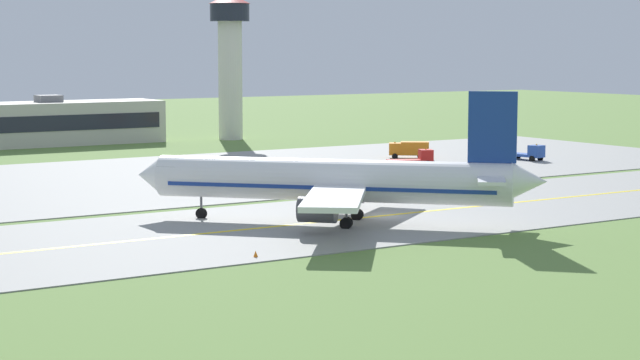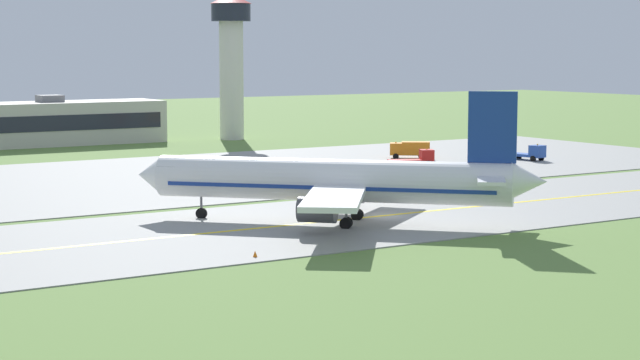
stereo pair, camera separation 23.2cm
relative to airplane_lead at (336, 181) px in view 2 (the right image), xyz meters
The scene contains 11 objects.
ground_plane 7.70m from the airplane_lead, 12.25° to the left, with size 500.00×500.00×0.00m, color olive.
taxiway_strip 7.67m from the airplane_lead, 12.25° to the left, with size 240.00×28.00×0.10m, color gray.
apron_pad 46.53m from the airplane_lead, 69.35° to the left, with size 140.00×52.00×0.10m, color gray.
taxiway_centreline 7.64m from the airplane_lead, 12.25° to the left, with size 220.00×0.60×0.01m, color yellow.
airplane_lead is the anchor object (origin of this frame).
service_truck_baggage 52.75m from the airplane_lead, 44.19° to the left, with size 6.68×4.48×2.59m.
service_truck_fuel 66.22m from the airplane_lead, 31.00° to the left, with size 3.22×6.66×2.59m.
service_truck_catering 54.19m from the airplane_lead, 33.64° to the left, with size 6.48×5.22×2.59m.
service_truck_pushback 63.31m from the airplane_lead, 46.71° to the left, with size 6.06×5.19×2.60m.
control_tower 100.57m from the airplane_lead, 68.01° to the left, with size 7.60×7.60×26.59m.
traffic_cone_near_edge 18.60m from the airplane_lead, 143.83° to the right, with size 0.44×0.44×0.60m, color orange.
Camera 2 is at (-61.95, -86.61, 16.43)m, focal length 61.04 mm.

